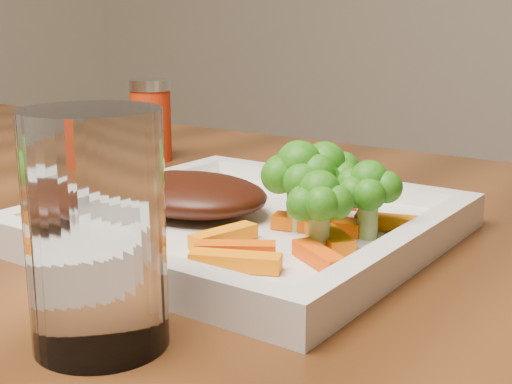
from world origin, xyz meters
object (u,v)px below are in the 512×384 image
Objects in this scene: spice_shaker at (151,120)px; drinking_glass at (96,231)px; plate at (245,230)px; steak at (193,194)px.

drinking_glass is at bearing -49.80° from spice_shaker.
drinking_glass reaches higher than plate.
spice_shaker reaches higher than steak.
drinking_glass reaches higher than steak.
drinking_glass is (0.30, -0.36, 0.01)m from spice_shaker.
drinking_glass is (0.04, -0.18, 0.05)m from plate.
steak is at bearing -39.99° from spice_shaker.
spice_shaker is (-0.21, 0.18, 0.02)m from steak.
spice_shaker is (-0.26, 0.18, 0.04)m from plate.
plate is 0.05m from steak.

